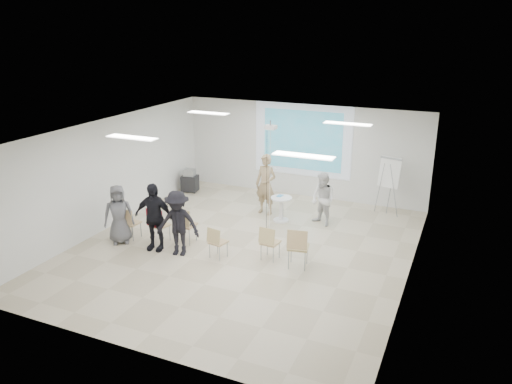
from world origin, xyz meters
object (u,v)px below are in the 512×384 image
at_px(chair_right_inner, 269,241).
at_px(laptop, 187,223).
at_px(audience_left, 153,212).
at_px(chair_right_far, 298,245).
at_px(flipchart_easel, 390,173).
at_px(chair_left_inner, 185,223).
at_px(player_left, 266,181).
at_px(player_right, 323,197).
at_px(av_cart, 190,181).
at_px(audience_outer, 118,211).
at_px(chair_left_mid, 158,223).
at_px(chair_center, 216,240).
at_px(pedestal_table, 281,208).
at_px(audience_mid, 178,219).
at_px(chair_far_left, 129,221).

bearing_deg(chair_right_inner, laptop, -178.64).
bearing_deg(audience_left, laptop, 47.16).
xyz_separation_m(chair_right_far, flipchart_easel, (1.28, 4.31, 0.69)).
height_order(chair_right_far, audience_left, audience_left).
bearing_deg(chair_left_inner, player_left, 68.05).
xyz_separation_m(player_right, av_cart, (-4.91, 1.05, -0.47)).
relative_size(player_left, av_cart, 2.61).
xyz_separation_m(chair_right_inner, chair_right_far, (0.76, -0.12, 0.08)).
relative_size(audience_outer, av_cart, 2.21).
bearing_deg(laptop, audience_outer, 23.45).
relative_size(chair_left_mid, chair_center, 1.10).
bearing_deg(chair_right_inner, flipchart_easel, 68.97).
bearing_deg(player_right, player_left, -157.92).
relative_size(pedestal_table, chair_right_inner, 0.86).
height_order(pedestal_table, audience_mid, audience_mid).
distance_m(chair_right_inner, audience_outer, 3.95).
distance_m(chair_right_far, audience_mid, 2.95).
bearing_deg(chair_right_far, chair_left_inner, 166.41).
bearing_deg(chair_right_far, player_left, 113.70).
xyz_separation_m(chair_center, chair_right_inner, (1.18, 0.41, 0.04)).
bearing_deg(chair_center, audience_mid, -159.14).
bearing_deg(player_left, chair_right_far, -47.04).
distance_m(player_left, av_cart, 3.30).
height_order(chair_far_left, av_cart, chair_far_left).
distance_m(pedestal_table, audience_mid, 3.42).
relative_size(chair_far_left, chair_right_inner, 0.98).
distance_m(chair_left_mid, chair_left_inner, 0.71).
distance_m(player_right, audience_left, 4.66).
xyz_separation_m(chair_left_inner, flipchart_easel, (4.37, 4.16, 0.72)).
relative_size(flipchart_easel, av_cart, 2.22).
relative_size(player_left, player_right, 1.22).
distance_m(chair_right_inner, laptop, 2.34).
bearing_deg(audience_mid, audience_left, 165.51).
height_order(player_left, chair_far_left, player_left).
height_order(pedestal_table, chair_left_inner, chair_left_inner).
xyz_separation_m(chair_far_left, chair_center, (2.62, -0.12, -0.03)).
bearing_deg(chair_left_mid, audience_mid, -12.44).
xyz_separation_m(chair_left_mid, chair_left_inner, (0.68, 0.21, 0.04)).
distance_m(chair_right_far, flipchart_easel, 4.55).
relative_size(chair_left_inner, av_cart, 1.21).
xyz_separation_m(player_left, audience_left, (-1.57, -3.40, -0.03)).
height_order(player_left, chair_center, player_left).
bearing_deg(audience_outer, av_cart, 58.76).
xyz_separation_m(laptop, audience_outer, (-1.56, -0.71, 0.35)).
relative_size(chair_center, audience_mid, 0.43).
relative_size(audience_left, av_cart, 2.53).
height_order(pedestal_table, player_right, player_right).
xyz_separation_m(player_right, chair_left_mid, (-3.54, -2.84, -0.31)).
bearing_deg(flipchart_easel, laptop, -121.60).
bearing_deg(player_left, chair_far_left, -120.19).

